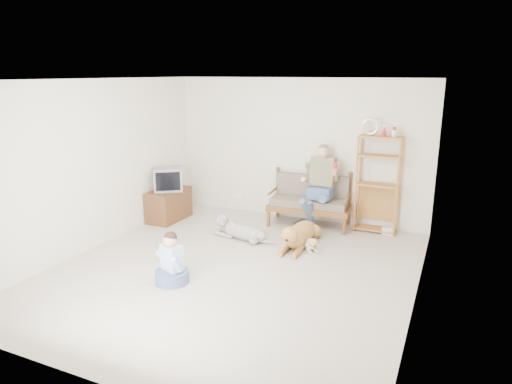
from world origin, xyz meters
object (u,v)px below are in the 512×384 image
at_px(golden_retriever, 299,235).
at_px(loveseat, 310,200).
at_px(tv_stand, 169,205).
at_px(etagere, 378,183).

bearing_deg(golden_retriever, loveseat, 97.50).
bearing_deg(golden_retriever, tv_stand, 173.41).
distance_m(loveseat, etagere, 1.26).
height_order(etagere, tv_stand, etagere).
relative_size(etagere, tv_stand, 2.24).
height_order(loveseat, tv_stand, loveseat).
bearing_deg(etagere, golden_retriever, -129.60).
distance_m(loveseat, golden_retriever, 1.18).
bearing_deg(tv_stand, etagere, 14.77).
bearing_deg(golden_retriever, etagere, 49.62).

